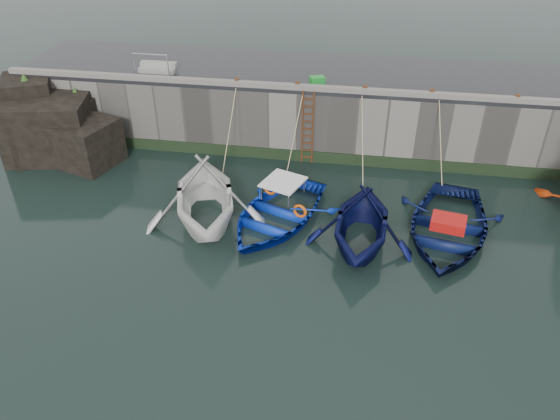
% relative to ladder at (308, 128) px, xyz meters
% --- Properties ---
extents(ground, '(120.00, 120.00, 0.00)m').
position_rel_ladder_xyz_m(ground, '(2.00, -9.91, -1.59)').
color(ground, black).
rests_on(ground, ground).
extents(quay_back, '(30.00, 5.00, 3.00)m').
position_rel_ladder_xyz_m(quay_back, '(2.00, 2.59, -0.09)').
color(quay_back, slate).
rests_on(quay_back, ground).
extents(road_back, '(30.00, 5.00, 0.16)m').
position_rel_ladder_xyz_m(road_back, '(2.00, 2.59, 1.49)').
color(road_back, black).
rests_on(road_back, quay_back).
extents(kerb_back, '(30.00, 0.30, 0.20)m').
position_rel_ladder_xyz_m(kerb_back, '(2.00, 0.24, 1.67)').
color(kerb_back, slate).
rests_on(kerb_back, road_back).
extents(algae_back, '(30.00, 0.08, 0.50)m').
position_rel_ladder_xyz_m(algae_back, '(2.00, 0.05, -1.34)').
color(algae_back, black).
rests_on(algae_back, ground).
extents(rock_outcrop, '(5.85, 4.24, 3.41)m').
position_rel_ladder_xyz_m(rock_outcrop, '(-10.92, -0.80, -0.33)').
color(rock_outcrop, black).
rests_on(rock_outcrop, ground).
extents(ladder, '(0.51, 0.08, 3.20)m').
position_rel_ladder_xyz_m(ladder, '(0.00, 0.00, 0.00)').
color(ladder, '#3F1E0F').
rests_on(ladder, ground).
extents(boat_near_white, '(5.90, 6.37, 2.78)m').
position_rel_ladder_xyz_m(boat_near_white, '(-3.08, -4.92, -1.59)').
color(boat_near_white, white).
rests_on(boat_near_white, ground).
extents(boat_near_white_rope, '(0.04, 3.61, 3.10)m').
position_rel_ladder_xyz_m(boat_near_white_rope, '(-3.08, -1.17, -1.59)').
color(boat_near_white_rope, tan).
rests_on(boat_near_white_rope, ground).
extents(boat_near_blue, '(5.28, 6.15, 1.07)m').
position_rel_ladder_xyz_m(boat_near_blue, '(-0.57, -4.52, -1.59)').
color(boat_near_blue, '#0C2FBB').
rests_on(boat_near_blue, ground).
extents(boat_near_blue_rope, '(0.04, 3.34, 3.10)m').
position_rel_ladder_xyz_m(boat_near_blue_rope, '(-0.57, -0.97, -1.59)').
color(boat_near_blue_rope, tan).
rests_on(boat_near_blue_rope, ground).
extents(boat_near_blacktrim, '(4.20, 4.79, 2.40)m').
position_rel_ladder_xyz_m(boat_near_blacktrim, '(2.47, -5.44, -1.59)').
color(boat_near_blacktrim, '#0A0F42').
rests_on(boat_near_blacktrim, ground).
extents(boat_near_blacktrim_rope, '(0.04, 3.99, 3.10)m').
position_rel_ladder_xyz_m(boat_near_blacktrim_rope, '(2.47, -1.43, -1.59)').
color(boat_near_blacktrim_rope, tan).
rests_on(boat_near_blacktrim_rope, ground).
extents(boat_near_navy, '(4.99, 6.24, 1.15)m').
position_rel_ladder_xyz_m(boat_near_navy, '(5.44, -4.46, -1.59)').
color(boat_near_navy, '#0A143F').
rests_on(boat_near_navy, ground).
extents(boat_near_navy_rope, '(0.04, 3.31, 3.10)m').
position_rel_ladder_xyz_m(boat_near_navy_rope, '(5.44, -0.94, -1.59)').
color(boat_near_navy_rope, tan).
rests_on(boat_near_navy_rope, ground).
extents(fish_crate, '(0.69, 0.59, 0.30)m').
position_rel_ladder_xyz_m(fish_crate, '(0.23, 0.99, 1.72)').
color(fish_crate, '#198A28').
rests_on(fish_crate, road_back).
extents(railing, '(1.60, 1.05, 1.00)m').
position_rel_ladder_xyz_m(railing, '(-6.75, 1.33, 1.77)').
color(railing, '#A5A8AD').
rests_on(railing, road_back).
extents(bollard_a, '(0.18, 0.18, 0.28)m').
position_rel_ladder_xyz_m(bollard_a, '(-3.00, 0.34, 1.71)').
color(bollard_a, '#3F1E0F').
rests_on(bollard_a, road_back).
extents(bollard_b, '(0.18, 0.18, 0.28)m').
position_rel_ladder_xyz_m(bollard_b, '(-0.50, 0.34, 1.71)').
color(bollard_b, '#3F1E0F').
rests_on(bollard_b, road_back).
extents(bollard_c, '(0.18, 0.18, 0.28)m').
position_rel_ladder_xyz_m(bollard_c, '(2.20, 0.34, 1.71)').
color(bollard_c, '#3F1E0F').
rests_on(bollard_c, road_back).
extents(bollard_d, '(0.18, 0.18, 0.28)m').
position_rel_ladder_xyz_m(bollard_d, '(4.80, 0.34, 1.71)').
color(bollard_d, '#3F1E0F').
rests_on(bollard_d, road_back).
extents(bollard_e, '(0.18, 0.18, 0.28)m').
position_rel_ladder_xyz_m(bollard_e, '(8.00, 0.34, 1.71)').
color(bollard_e, '#3F1E0F').
rests_on(bollard_e, road_back).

